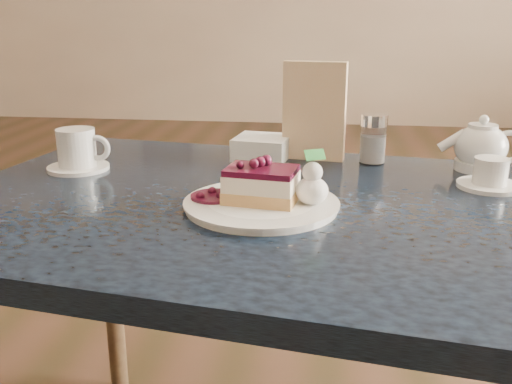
# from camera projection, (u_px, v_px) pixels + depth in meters

# --- Properties ---
(main_table) EXTENTS (1.25, 0.93, 0.72)m
(main_table) POSITION_uv_depth(u_px,v_px,m) (268.00, 240.00, 1.00)
(main_table) COLOR #132136
(main_table) RESTS_ON ground
(dessert_plate) EXTENTS (0.25, 0.25, 0.01)m
(dessert_plate) POSITION_uv_depth(u_px,v_px,m) (261.00, 205.00, 0.93)
(dessert_plate) COLOR white
(dessert_plate) RESTS_ON main_table
(cheesecake_slice) EXTENTS (0.13, 0.10, 0.06)m
(cheesecake_slice) POSITION_uv_depth(u_px,v_px,m) (261.00, 185.00, 0.92)
(cheesecake_slice) COLOR tan
(cheesecake_slice) RESTS_ON dessert_plate
(whipped_cream) EXTENTS (0.05, 0.05, 0.05)m
(whipped_cream) POSITION_uv_depth(u_px,v_px,m) (312.00, 190.00, 0.91)
(whipped_cream) COLOR white
(whipped_cream) RESTS_ON dessert_plate
(berry_sauce) EXTENTS (0.08, 0.08, 0.01)m
(berry_sauce) POSITION_uv_depth(u_px,v_px,m) (213.00, 196.00, 0.95)
(berry_sauce) COLOR black
(berry_sauce) RESTS_ON dessert_plate
(coffee_set) EXTENTS (0.13, 0.12, 0.08)m
(coffee_set) POSITION_uv_depth(u_px,v_px,m) (78.00, 152.00, 1.16)
(coffee_set) COLOR white
(coffee_set) RESTS_ON main_table
(tea_set) EXTENTS (0.15, 0.24, 0.10)m
(tea_set) POSITION_uv_depth(u_px,v_px,m) (482.00, 153.00, 1.13)
(tea_set) COLOR white
(tea_set) RESTS_ON main_table
(menu_card) EXTENTS (0.14, 0.05, 0.21)m
(menu_card) POSITION_uv_depth(u_px,v_px,m) (314.00, 111.00, 1.23)
(menu_card) COLOR beige
(menu_card) RESTS_ON main_table
(sugar_shaker) EXTENTS (0.06, 0.06, 0.11)m
(sugar_shaker) POSITION_uv_depth(u_px,v_px,m) (373.00, 138.00, 1.21)
(sugar_shaker) COLOR white
(sugar_shaker) RESTS_ON main_table
(napkin_stack) EXTENTS (0.13, 0.13, 0.05)m
(napkin_stack) POSITION_uv_depth(u_px,v_px,m) (262.00, 147.00, 1.26)
(napkin_stack) COLOR white
(napkin_stack) RESTS_ON main_table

